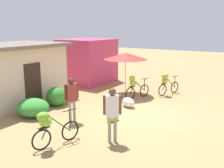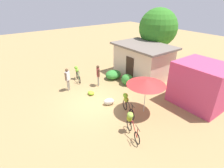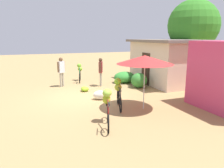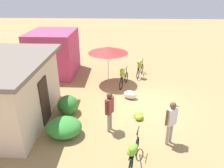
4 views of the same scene
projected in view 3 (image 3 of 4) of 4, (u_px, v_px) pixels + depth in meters
The scene contains 13 objects.
ground_plane at pixel (81, 97), 10.83m from camera, with size 60.00×60.00×0.00m, color #A08150.
building_low at pixel (166, 61), 14.01m from camera, with size 5.10×3.49×2.81m.
tree_behind_building at pixel (193, 25), 15.51m from camera, with size 3.64×3.64×5.61m.
hedge_bush_front_left at pixel (125, 77), 14.22m from camera, with size 1.22×1.41×0.74m, color #358C35.
hedge_bush_front_right at pixel (139, 80), 12.82m from camera, with size 1.02×0.93×0.88m, color #358230.
market_umbrella at pixel (145, 60), 8.67m from camera, with size 2.31×2.31×2.25m.
bicycle_leftmost at pixel (80, 71), 14.70m from camera, with size 1.61×0.56×1.18m.
bicycle_near_pile at pixel (118, 91), 9.21m from camera, with size 1.62×0.55×1.23m.
bicycle_center_loaded at pixel (107, 104), 7.39m from camera, with size 1.57×0.63×1.22m.
banana_pile_on_ground at pixel (85, 89), 12.02m from camera, with size 0.65×0.52×0.27m.
produce_sack at pixel (100, 95), 10.42m from camera, with size 0.70×0.44×0.44m, color silver.
person_vendor at pixel (61, 69), 12.93m from camera, with size 0.40×0.49×1.78m.
person_bystander at pixel (101, 69), 13.10m from camera, with size 0.53×0.35×1.73m.
Camera 3 is at (10.29, -2.33, 2.97)m, focal length 34.54 mm.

